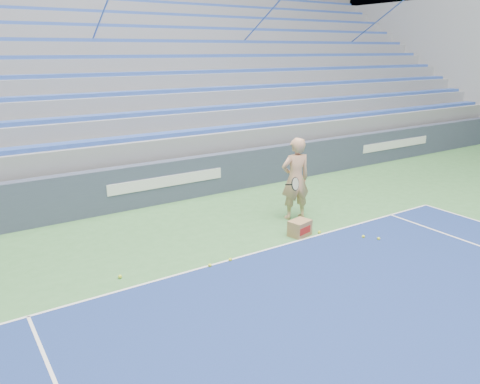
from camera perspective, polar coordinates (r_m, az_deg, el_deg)
sponsor_barrier at (r=12.41m, az=-9.09°, el=1.26°), size 30.00×0.32×1.10m
bleachers at (r=17.40m, az=-17.43°, el=11.24°), size 31.00×9.15×7.30m
tennis_player at (r=10.98m, az=6.77°, el=1.60°), size 1.00×0.92×1.95m
ball_box at (r=10.21m, az=7.30°, el=-4.38°), size 0.52×0.44×0.34m
tennis_ball_0 at (r=8.63m, az=-14.42°, el=-9.95°), size 0.07×0.07×0.07m
tennis_ball_1 at (r=10.77m, az=8.21°, el=-4.05°), size 0.07×0.07×0.07m
tennis_ball_2 at (r=8.99m, az=-1.20°, el=-8.24°), size 0.07×0.07×0.07m
tennis_ball_3 at (r=10.42m, az=9.65°, el=-4.84°), size 0.07×0.07×0.07m
tennis_ball_4 at (r=10.38m, az=14.80°, el=-5.27°), size 0.07×0.07×0.07m
tennis_ball_5 at (r=8.78m, az=-3.70°, el=-8.91°), size 0.07×0.07×0.07m
tennis_ball_6 at (r=10.36m, az=16.54°, el=-5.48°), size 0.07×0.07×0.07m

